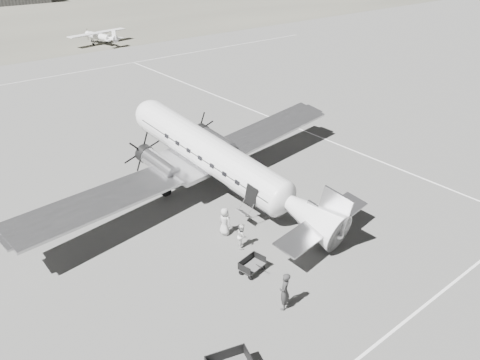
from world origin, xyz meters
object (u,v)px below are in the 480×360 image
Objects in this scene: dc3_airliner at (221,163)px; baggage_cart_near at (252,266)px; passenger at (225,221)px; ground_crew at (285,291)px; ramp_agent at (242,236)px; light_plane_right at (100,38)px.

dc3_airliner is 8.72m from baggage_cart_near.
ground_crew is at bearing 157.15° from passenger.
ground_crew is at bearing -163.02° from ramp_agent.
dc3_airliner is at bearing -149.84° from ground_crew.
baggage_cart_near is (-18.82, -61.23, -0.68)m from light_plane_right.
light_plane_right is 64.06m from baggage_cart_near.
passenger is at bearing -118.41° from light_plane_right.
dc3_airliner is 15.56× the size of passenger.
light_plane_right is 5.14× the size of ground_crew.
baggage_cart_near is 4.05m from passenger.
dc3_airliner reaches higher than passenger.
ground_crew is 1.14× the size of passenger.
light_plane_right is at bearing 61.92° from baggage_cart_near.
passenger is (1.65, 6.96, -0.13)m from ground_crew.
ramp_agent is (-17.75, -59.05, -0.33)m from light_plane_right.
light_plane_right reaches higher than baggage_cart_near.
passenger is at bearing 63.22° from baggage_cart_near.
ramp_agent is (1.62, 5.27, -0.26)m from ground_crew.
baggage_cart_near is 2.45m from ramp_agent.
ramp_agent is at bearing -145.26° from ground_crew.
light_plane_right is 6.91× the size of ramp_agent.
ground_crew is 5.52m from ramp_agent.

